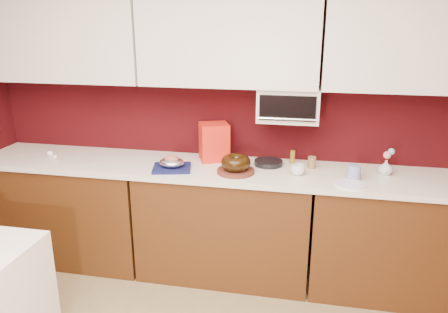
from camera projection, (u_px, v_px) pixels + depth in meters
name	position (u px, v px, depth m)	size (l,w,h in m)	color
wall_back	(233.00, 114.00, 3.50)	(4.00, 0.02, 2.50)	#38070A
base_cabinet_left	(71.00, 210.00, 3.71)	(1.31, 0.58, 0.86)	#4B280F
base_cabinet_center	(225.00, 223.00, 3.46)	(1.31, 0.58, 0.86)	#4B280F
base_cabinet_right	(403.00, 240.00, 3.21)	(1.31, 0.58, 0.86)	#4B280F
countertop	(225.00, 170.00, 3.32)	(4.00, 0.62, 0.04)	white
upper_cabinet_left	(62.00, 36.00, 3.41)	(1.31, 0.33, 0.70)	white
upper_cabinet_center	(229.00, 37.00, 3.16)	(1.31, 0.33, 0.70)	white
upper_cabinet_right	(425.00, 39.00, 2.91)	(1.31, 0.33, 0.70)	white
toaster_oven	(289.00, 104.00, 3.24)	(0.45, 0.30, 0.25)	white
toaster_oven_door	(287.00, 108.00, 3.09)	(0.40, 0.02, 0.18)	black
toaster_oven_handle	(287.00, 119.00, 3.10)	(0.02, 0.02, 0.42)	silver
cake_base	(236.00, 171.00, 3.20)	(0.28, 0.28, 0.03)	#5B271B
bundt_cake	(236.00, 162.00, 3.18)	(0.22, 0.22, 0.09)	black
navy_towel	(172.00, 168.00, 3.27)	(0.28, 0.24, 0.02)	#121745
foil_ham_nest	(172.00, 162.00, 3.26)	(0.19, 0.16, 0.07)	white
roasted_ham	(172.00, 159.00, 3.25)	(0.11, 0.09, 0.07)	#AA5D4D
pandoro_box	(214.00, 142.00, 3.45)	(0.22, 0.20, 0.30)	red
dark_pan	(268.00, 163.00, 3.37)	(0.22, 0.22, 0.04)	black
coffee_mug	(298.00, 169.00, 3.15)	(0.08, 0.08, 0.09)	white
blue_jar	(354.00, 172.00, 3.05)	(0.09, 0.09, 0.11)	navy
flower_vase	(386.00, 166.00, 3.15)	(0.08, 0.08, 0.12)	silver
flower_pink	(387.00, 155.00, 3.12)	(0.05, 0.05, 0.05)	pink
flower_blue	(391.00, 152.00, 3.13)	(0.05, 0.05, 0.05)	#7BA4C5
china_plate	(351.00, 184.00, 2.96)	(0.21, 0.21, 0.01)	white
amber_bottle	(293.00, 157.00, 3.37)	(0.04, 0.04, 0.11)	#7C6116
paper_cup	(312.00, 162.00, 3.29)	(0.06, 0.06, 0.09)	olive
egg_left	(50.00, 153.00, 3.59)	(0.05, 0.04, 0.04)	white
egg_right	(54.00, 157.00, 3.50)	(0.05, 0.04, 0.04)	silver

